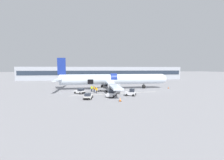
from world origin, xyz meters
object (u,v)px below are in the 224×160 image
(baggage_cart_loading, at_px, (104,90))
(ground_crew_loader_b, at_px, (94,89))
(ground_crew_supervisor, at_px, (115,89))
(ground_crew_loader_a, at_px, (92,88))
(ground_crew_driver, at_px, (96,90))
(baggage_tug_lead, at_px, (80,91))
(airplane, at_px, (112,80))
(baggage_tug_mid, at_px, (112,94))
(baggage_tug_spare, at_px, (88,96))
(baggage_tug_rear, at_px, (131,93))

(baggage_cart_loading, xyz_separation_m, ground_crew_loader_b, (-2.74, -0.69, 0.41))
(ground_crew_loader_b, height_order, ground_crew_supervisor, ground_crew_loader_b)
(ground_crew_loader_a, xyz_separation_m, ground_crew_driver, (1.28, -2.84, -0.04))
(baggage_tug_lead, relative_size, ground_crew_supervisor, 1.82)
(baggage_tug_lead, bearing_deg, airplane, 36.05)
(baggage_cart_loading, height_order, ground_crew_supervisor, ground_crew_supervisor)
(baggage_tug_mid, bearing_deg, ground_crew_loader_a, 121.62)
(airplane, bearing_deg, ground_crew_driver, -126.31)
(baggage_tug_lead, relative_size, ground_crew_loader_b, 1.70)
(ground_crew_supervisor, bearing_deg, ground_crew_loader_b, 176.63)
(ground_crew_loader_b, bearing_deg, ground_crew_loader_a, 121.51)
(airplane, relative_size, ground_crew_loader_b, 20.21)
(baggage_tug_lead, bearing_deg, baggage_tug_spare, -71.05)
(ground_crew_supervisor, bearing_deg, airplane, 90.68)
(baggage_tug_rear, relative_size, baggage_tug_spare, 0.89)
(baggage_tug_mid, relative_size, ground_crew_loader_a, 2.05)
(baggage_tug_mid, distance_m, baggage_tug_spare, 5.72)
(baggage_tug_lead, distance_m, ground_crew_loader_b, 4.07)
(baggage_tug_lead, bearing_deg, baggage_tug_mid, -32.40)
(baggage_tug_lead, relative_size, ground_crew_driver, 1.81)
(baggage_tug_spare, distance_m, ground_crew_loader_b, 8.48)
(baggage_tug_spare, distance_m, baggage_cart_loading, 9.95)
(airplane, height_order, baggage_tug_spare, airplane)
(baggage_tug_mid, bearing_deg, baggage_tug_spare, -160.94)
(ground_crew_loader_b, bearing_deg, baggage_cart_loading, 14.03)
(baggage_tug_spare, xyz_separation_m, ground_crew_driver, (1.99, 6.65, 0.31))
(baggage_tug_rear, height_order, baggage_cart_loading, baggage_tug_rear)
(ground_crew_driver, xyz_separation_m, ground_crew_supervisor, (5.23, 1.37, -0.00))
(airplane, xyz_separation_m, ground_crew_loader_a, (-6.44, -4.18, -2.05))
(baggage_tug_mid, bearing_deg, baggage_cart_loading, 99.90)
(airplane, height_order, baggage_tug_rear, airplane)
(baggage_cart_loading, bearing_deg, baggage_tug_mid, -80.10)
(baggage_tug_mid, height_order, ground_crew_loader_a, ground_crew_loader_a)
(ground_crew_supervisor, bearing_deg, baggage_tug_lead, -172.60)
(airplane, bearing_deg, ground_crew_supervisor, -89.32)
(airplane, distance_m, ground_crew_driver, 8.96)
(airplane, bearing_deg, ground_crew_loader_b, -137.21)
(baggage_cart_loading, bearing_deg, ground_crew_driver, -132.12)
(baggage_tug_rear, xyz_separation_m, ground_crew_driver, (-8.17, 4.57, 0.16))
(baggage_tug_lead, height_order, ground_crew_driver, ground_crew_driver)
(baggage_tug_rear, height_order, baggage_tug_spare, baggage_tug_rear)
(baggage_tug_mid, xyz_separation_m, ground_crew_loader_b, (-4.00, 6.49, 0.26))
(ground_crew_loader_b, bearing_deg, airplane, 42.79)
(ground_crew_loader_a, height_order, ground_crew_driver, ground_crew_loader_a)
(ground_crew_loader_a, distance_m, ground_crew_supervisor, 6.67)
(airplane, distance_m, baggage_cart_loading, 6.03)
(baggage_tug_mid, bearing_deg, baggage_tug_rear, 2.47)
(ground_crew_driver, bearing_deg, baggage_tug_lead, 178.33)
(baggage_tug_spare, bearing_deg, baggage_tug_lead, 108.95)
(baggage_cart_loading, distance_m, ground_crew_driver, 3.24)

